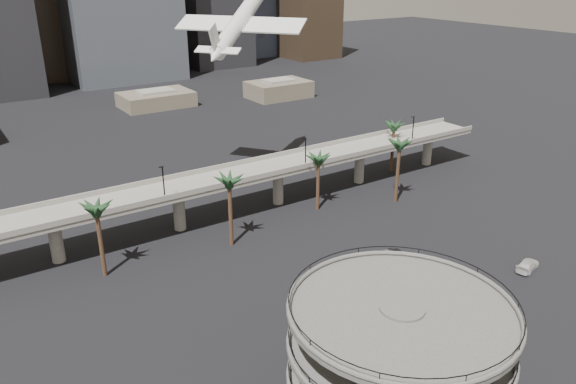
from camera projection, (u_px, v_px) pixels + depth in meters
ground at (445, 370)px, 69.34m from camera, size 700.00×700.00×0.00m
parking_ramp at (397, 362)px, 55.83m from camera, size 22.20×22.20×17.35m
overpass at (230, 181)px, 108.79m from camera, size 130.00×9.30×14.70m
palm_trees at (303, 162)px, 107.25m from camera, size 76.40×18.40×14.00m
low_buildings at (121, 109)px, 181.11m from camera, size 135.00×27.50×6.80m
airborne_jet at (241, 20)px, 113.97m from camera, size 25.46×24.83×15.38m
car_a at (344, 289)px, 84.95m from camera, size 5.01×3.41×1.58m
car_b at (392, 253)px, 95.55m from camera, size 4.33×1.57×1.42m
car_c at (528, 265)px, 91.63m from camera, size 6.14×3.69×1.67m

